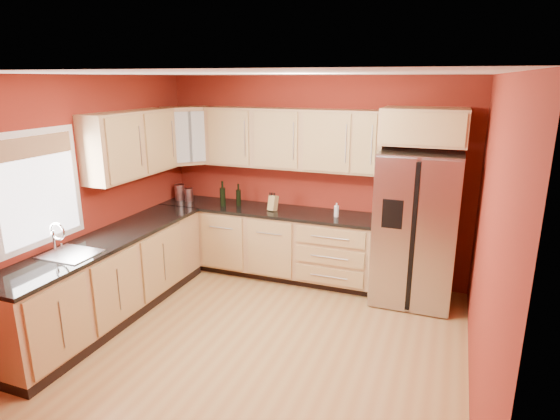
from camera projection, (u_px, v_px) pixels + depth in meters
name	position (u px, v px, depth m)	size (l,w,h in m)	color
floor	(253.00, 346.00, 4.64)	(4.00, 4.00, 0.00)	#A57340
ceiling	(248.00, 73.00, 3.93)	(4.00, 4.00, 0.00)	silver
wall_back	(314.00, 179.00, 6.09)	(4.00, 0.04, 2.60)	maroon
wall_front	(97.00, 324.00, 2.49)	(4.00, 0.04, 2.60)	maroon
wall_left	(79.00, 201.00, 4.97)	(0.04, 4.00, 2.60)	maroon
wall_right	(487.00, 248.00, 3.61)	(0.04, 4.00, 2.60)	maroon
base_cabinets_back	(266.00, 243.00, 6.24)	(2.90, 0.60, 0.88)	#AA8353
base_cabinets_left	(110.00, 280.00, 5.10)	(0.60, 2.80, 0.88)	#AA8353
countertop_back	(266.00, 210.00, 6.10)	(2.90, 0.62, 0.04)	black
countertop_left	(106.00, 240.00, 4.97)	(0.62, 2.80, 0.04)	black
upper_cabinets_back	(292.00, 139.00, 5.88)	(2.30, 0.33, 0.75)	#AA8353
upper_cabinets_left	(131.00, 144.00, 5.42)	(0.33, 1.35, 0.75)	#AA8353
corner_upper_cabinet	(187.00, 136.00, 6.22)	(0.62, 0.33, 0.75)	#AA8353
over_fridge_cabinet	(424.00, 126.00, 5.15)	(0.92, 0.60, 0.40)	#AA8353
refrigerator	(416.00, 228.00, 5.40)	(0.90, 0.75, 1.78)	#ABABB0
window	(39.00, 189.00, 4.44)	(0.03, 0.90, 1.00)	white
sink_faucet	(69.00, 240.00, 4.48)	(0.50, 0.42, 0.30)	silver
canister_left	(189.00, 195.00, 6.45)	(0.11, 0.11, 0.18)	#ABABB0
canister_right	(180.00, 192.00, 6.51)	(0.13, 0.13, 0.22)	#ABABB0
wine_bottle_a	(223.00, 194.00, 6.19)	(0.08, 0.08, 0.34)	black
wine_bottle_b	(238.00, 195.00, 6.22)	(0.07, 0.07, 0.29)	black
knife_block	(273.00, 203.00, 5.99)	(0.10, 0.09, 0.20)	tan
soap_dispenser	(336.00, 210.00, 5.73)	(0.06, 0.06, 0.17)	silver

